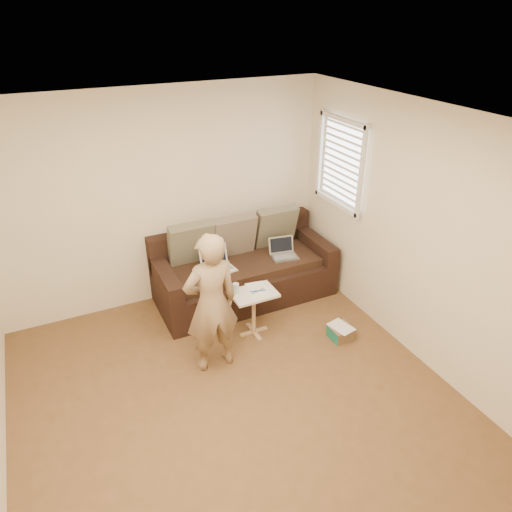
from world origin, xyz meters
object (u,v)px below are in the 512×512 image
(laptop_silver, at_px, (285,258))
(drinking_glass, at_px, (236,288))
(laptop_white, at_px, (220,271))
(sofa, at_px, (245,268))
(striped_box, at_px, (341,332))
(side_table, at_px, (254,313))
(person, at_px, (211,304))

(laptop_silver, xyz_separation_m, drinking_glass, (-0.90, -0.52, 0.09))
(laptop_silver, bearing_deg, laptop_white, -173.88)
(sofa, relative_size, laptop_white, 6.03)
(laptop_white, xyz_separation_m, striped_box, (0.99, -1.16, -0.44))
(side_table, distance_m, drinking_glass, 0.39)
(sofa, height_order, striped_box, sofa)
(person, distance_m, striped_box, 1.61)
(striped_box, bearing_deg, drinking_glass, 149.99)
(person, bearing_deg, drinking_glass, -138.95)
(laptop_white, relative_size, person, 0.24)
(laptop_silver, distance_m, side_table, 0.96)
(laptop_silver, relative_size, person, 0.21)
(laptop_silver, bearing_deg, side_table, -130.79)
(side_table, height_order, striped_box, side_table)
(person, relative_size, striped_box, 6.14)
(drinking_glass, bearing_deg, laptop_silver, 30.29)
(sofa, bearing_deg, laptop_silver, -15.42)
(laptop_white, bearing_deg, laptop_silver, -10.81)
(laptop_white, bearing_deg, sofa, 5.77)
(side_table, bearing_deg, drinking_glass, 158.28)
(person, distance_m, side_table, 0.84)
(person, xyz_separation_m, striped_box, (1.44, -0.21, -0.69))
(laptop_silver, height_order, drinking_glass, drinking_glass)
(person, bearing_deg, striped_box, 170.71)
(person, height_order, drinking_glass, person)
(laptop_white, height_order, drinking_glass, drinking_glass)
(side_table, relative_size, drinking_glass, 4.55)
(laptop_silver, xyz_separation_m, side_table, (-0.72, -0.60, -0.25))
(laptop_silver, distance_m, drinking_glass, 1.04)
(laptop_silver, relative_size, laptop_white, 0.89)
(laptop_white, distance_m, drinking_glass, 0.58)
(person, distance_m, drinking_glass, 0.59)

